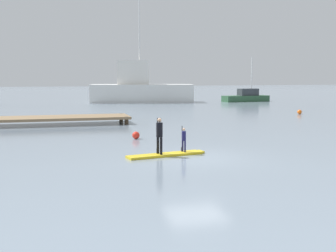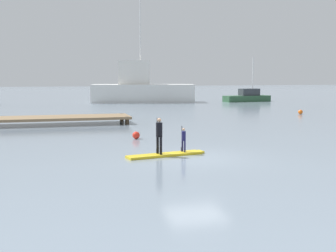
{
  "view_description": "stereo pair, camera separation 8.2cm",
  "coord_description": "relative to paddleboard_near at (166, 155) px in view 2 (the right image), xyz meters",
  "views": [
    {
      "loc": [
        -5.85,
        -17.3,
        3.4
      ],
      "look_at": [
        -0.34,
        3.21,
        0.96
      ],
      "focal_mm": 47.56,
      "sensor_mm": 36.0,
      "label": 1
    },
    {
      "loc": [
        -5.77,
        -17.32,
        3.4
      ],
      "look_at": [
        -0.34,
        3.21,
        0.96
      ],
      "focal_mm": 47.56,
      "sensor_mm": 36.0,
      "label": 2
    }
  ],
  "objects": [
    {
      "name": "mooring_buoy_mid",
      "position": [
        16.41,
        16.49,
        0.15
      ],
      "size": [
        0.39,
        0.39,
        0.39
      ],
      "primitive_type": "sphere",
      "color": "orange",
      "rests_on": "ground"
    },
    {
      "name": "fishing_boat_white_large",
      "position": [
        6.36,
        36.91,
        1.66
      ],
      "size": [
        13.21,
        6.64,
        13.21
      ],
      "color": "silver",
      "rests_on": "ground"
    },
    {
      "name": "fishing_boat_green_midground",
      "position": [
        19.95,
        34.99,
        0.56
      ],
      "size": [
        6.32,
        2.54,
        5.71
      ],
      "color": "#2D5638",
      "rests_on": "ground"
    },
    {
      "name": "ground_plane",
      "position": [
        1.1,
        -0.62,
        -0.05
      ],
      "size": [
        240.0,
        240.0,
        0.0
      ],
      "primitive_type": "plane",
      "color": "gray"
    },
    {
      "name": "paddler_child_solo",
      "position": [
        0.82,
        0.18,
        0.63
      ],
      "size": [
        0.22,
        0.37,
        1.12
      ],
      "color": "#19194C",
      "rests_on": "paddleboard_near"
    },
    {
      "name": "paddler_adult",
      "position": [
        -0.32,
        -0.06,
        0.92
      ],
      "size": [
        0.32,
        0.48,
        1.52
      ],
      "color": "black",
      "rests_on": "paddleboard_near"
    },
    {
      "name": "paddleboard_near",
      "position": [
        0.0,
        0.0,
        0.0
      ],
      "size": [
        3.53,
        1.3,
        0.1
      ],
      "color": "gold",
      "rests_on": "ground"
    },
    {
      "name": "mooring_buoy_near",
      "position": [
        -0.3,
        5.24,
        0.15
      ],
      "size": [
        0.4,
        0.4,
        0.4
      ],
      "primitive_type": "sphere",
      "color": "red",
      "rests_on": "ground"
    },
    {
      "name": "floating_dock",
      "position": [
        -4.04,
        13.46,
        0.41
      ],
      "size": [
        9.49,
        2.93,
        0.55
      ],
      "color": "#846B4C",
      "rests_on": "ground"
    }
  ]
}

